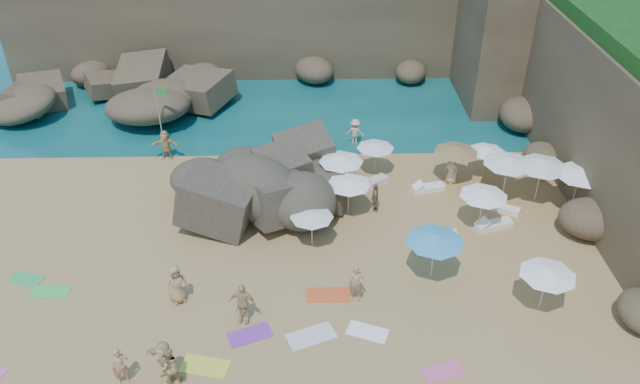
{
  "coord_description": "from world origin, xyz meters",
  "views": [
    {
      "loc": [
        1.39,
        -21.77,
        18.46
      ],
      "look_at": [
        2.0,
        3.0,
        2.0
      ],
      "focal_mm": 35.0,
      "sensor_mm": 36.0,
      "label": 1
    }
  ],
  "objects_px": {
    "parasol_0": "(376,145)",
    "person_stand_3": "(375,197)",
    "parasol_1": "(341,159)",
    "person_stand_4": "(452,169)",
    "person_stand_0": "(120,366)",
    "person_stand_2": "(355,132)",
    "flag_pole": "(160,107)",
    "person_stand_1": "(170,366)",
    "person_stand_5": "(166,145)",
    "parasol_2": "(349,182)",
    "rock_outcrop": "(266,204)",
    "lounger_0": "(373,182)"
  },
  "relations": [
    {
      "from": "person_stand_3",
      "to": "person_stand_4",
      "type": "distance_m",
      "value": 5.09
    },
    {
      "from": "flag_pole",
      "to": "parasol_2",
      "type": "bearing_deg",
      "value": -36.17
    },
    {
      "from": "lounger_0",
      "to": "person_stand_3",
      "type": "relative_size",
      "value": 1.11
    },
    {
      "from": "person_stand_5",
      "to": "rock_outcrop",
      "type": "bearing_deg",
      "value": -39.21
    },
    {
      "from": "flag_pole",
      "to": "person_stand_1",
      "type": "xyz_separation_m",
      "value": [
        3.57,
        -18.21,
        -1.5
      ]
    },
    {
      "from": "parasol_0",
      "to": "parasol_2",
      "type": "bearing_deg",
      "value": -113.93
    },
    {
      "from": "rock_outcrop",
      "to": "person_stand_0",
      "type": "relative_size",
      "value": 4.81
    },
    {
      "from": "parasol_1",
      "to": "person_stand_3",
      "type": "bearing_deg",
      "value": -47.19
    },
    {
      "from": "flag_pole",
      "to": "lounger_0",
      "type": "distance_m",
      "value": 13.39
    },
    {
      "from": "person_stand_0",
      "to": "person_stand_2",
      "type": "distance_m",
      "value": 20.18
    },
    {
      "from": "parasol_2",
      "to": "person_stand_3",
      "type": "bearing_deg",
      "value": 10.93
    },
    {
      "from": "person_stand_1",
      "to": "person_stand_5",
      "type": "bearing_deg",
      "value": -95.14
    },
    {
      "from": "parasol_1",
      "to": "person_stand_3",
      "type": "relative_size",
      "value": 1.48
    },
    {
      "from": "person_stand_0",
      "to": "person_stand_4",
      "type": "relative_size",
      "value": 1.0
    },
    {
      "from": "rock_outcrop",
      "to": "lounger_0",
      "type": "height_order",
      "value": "rock_outcrop"
    },
    {
      "from": "person_stand_2",
      "to": "person_stand_4",
      "type": "height_order",
      "value": "person_stand_4"
    },
    {
      "from": "flag_pole",
      "to": "person_stand_3",
      "type": "xyz_separation_m",
      "value": [
        12.06,
        -7.54,
        -1.52
      ]
    },
    {
      "from": "flag_pole",
      "to": "person_stand_1",
      "type": "relative_size",
      "value": 2.22
    },
    {
      "from": "parasol_2",
      "to": "person_stand_3",
      "type": "height_order",
      "value": "parasol_2"
    },
    {
      "from": "parasol_2",
      "to": "person_stand_1",
      "type": "height_order",
      "value": "parasol_2"
    },
    {
      "from": "person_stand_1",
      "to": "person_stand_4",
      "type": "height_order",
      "value": "person_stand_4"
    },
    {
      "from": "person_stand_0",
      "to": "person_stand_2",
      "type": "xyz_separation_m",
      "value": [
        9.72,
        17.69,
        -0.04
      ]
    },
    {
      "from": "rock_outcrop",
      "to": "person_stand_5",
      "type": "xyz_separation_m",
      "value": [
        -6.0,
        4.91,
        0.88
      ]
    },
    {
      "from": "person_stand_0",
      "to": "parasol_0",
      "type": "bearing_deg",
      "value": 32.98
    },
    {
      "from": "rock_outcrop",
      "to": "person_stand_3",
      "type": "distance_m",
      "value": 5.67
    },
    {
      "from": "rock_outcrop",
      "to": "person_stand_4",
      "type": "height_order",
      "value": "person_stand_4"
    },
    {
      "from": "parasol_1",
      "to": "person_stand_3",
      "type": "distance_m",
      "value": 2.74
    },
    {
      "from": "flag_pole",
      "to": "person_stand_0",
      "type": "relative_size",
      "value": 2.12
    },
    {
      "from": "person_stand_0",
      "to": "person_stand_5",
      "type": "xyz_separation_m",
      "value": [
        -1.33,
        16.26,
        0.03
      ]
    },
    {
      "from": "parasol_2",
      "to": "person_stand_5",
      "type": "distance_m",
      "value": 11.79
    },
    {
      "from": "person_stand_2",
      "to": "person_stand_3",
      "type": "distance_m",
      "value": 7.02
    },
    {
      "from": "rock_outcrop",
      "to": "parasol_2",
      "type": "height_order",
      "value": "parasol_2"
    },
    {
      "from": "person_stand_4",
      "to": "parasol_2",
      "type": "bearing_deg",
      "value": -99.34
    },
    {
      "from": "person_stand_4",
      "to": "person_stand_5",
      "type": "height_order",
      "value": "person_stand_5"
    },
    {
      "from": "person_stand_0",
      "to": "person_stand_1",
      "type": "height_order",
      "value": "person_stand_0"
    },
    {
      "from": "rock_outcrop",
      "to": "parasol_0",
      "type": "bearing_deg",
      "value": 26.19
    },
    {
      "from": "person_stand_3",
      "to": "flag_pole",
      "type": "bearing_deg",
      "value": 65.81
    },
    {
      "from": "parasol_2",
      "to": "person_stand_5",
      "type": "bearing_deg",
      "value": 150.13
    },
    {
      "from": "person_stand_0",
      "to": "person_stand_1",
      "type": "distance_m",
      "value": 1.75
    },
    {
      "from": "person_stand_0",
      "to": "person_stand_4",
      "type": "distance_m",
      "value": 19.74
    },
    {
      "from": "person_stand_0",
      "to": "person_stand_4",
      "type": "height_order",
      "value": "person_stand_0"
    },
    {
      "from": "parasol_0",
      "to": "parasol_1",
      "type": "distance_m",
      "value": 2.68
    },
    {
      "from": "parasol_2",
      "to": "flag_pole",
      "type": "bearing_deg",
      "value": 143.83
    },
    {
      "from": "person_stand_3",
      "to": "person_stand_4",
      "type": "xyz_separation_m",
      "value": [
        4.41,
        2.55,
        0.06
      ]
    },
    {
      "from": "person_stand_3",
      "to": "person_stand_5",
      "type": "height_order",
      "value": "person_stand_5"
    },
    {
      "from": "rock_outcrop",
      "to": "parasol_0",
      "type": "height_order",
      "value": "parasol_0"
    },
    {
      "from": "parasol_1",
      "to": "parasol_2",
      "type": "relative_size",
      "value": 1.05
    },
    {
      "from": "parasol_1",
      "to": "parasol_2",
      "type": "xyz_separation_m",
      "value": [
        0.28,
        -2.06,
        -0.1
      ]
    },
    {
      "from": "parasol_0",
      "to": "person_stand_3",
      "type": "height_order",
      "value": "parasol_0"
    },
    {
      "from": "flag_pole",
      "to": "lounger_0",
      "type": "relative_size",
      "value": 2.07
    }
  ]
}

